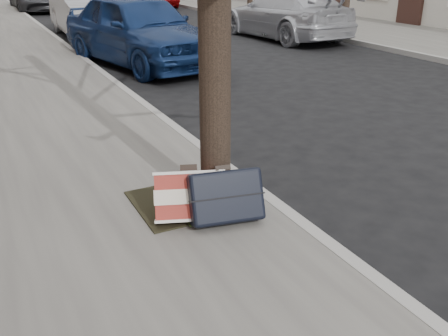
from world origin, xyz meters
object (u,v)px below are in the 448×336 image
suitcase_red (190,196)px  car_near_mid (89,10)px  suitcase_navy (226,196)px  car_near_front (139,29)px

suitcase_red → car_near_mid: size_ratio=0.12×
suitcase_red → suitcase_navy: 0.30m
suitcase_red → car_near_front: car_near_front is taller
suitcase_red → suitcase_navy: size_ratio=0.94×
suitcase_navy → car_near_front: bearing=88.2°
car_near_mid → suitcase_red: bearing=-97.8°
suitcase_navy → car_near_mid: car_near_mid is taller
car_near_mid → car_near_front: bearing=-88.5°
suitcase_red → car_near_mid: bearing=101.2°
suitcase_red → car_near_mid: car_near_mid is taller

